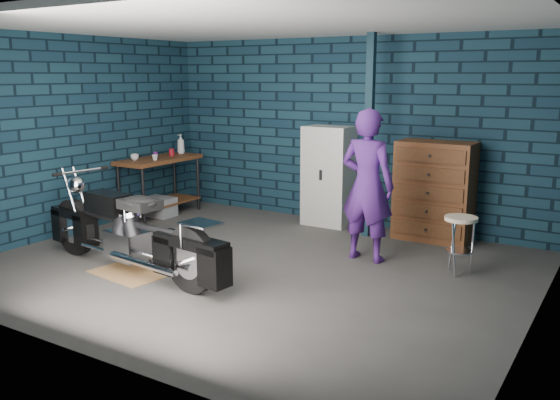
# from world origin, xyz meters

# --- Properties ---
(ground) EXTENTS (6.00, 6.00, 0.00)m
(ground) POSITION_xyz_m (0.00, 0.00, 0.00)
(ground) COLOR #474542
(ground) RESTS_ON ground
(room_walls) EXTENTS (6.02, 5.01, 2.71)m
(room_walls) POSITION_xyz_m (0.00, 0.55, 1.90)
(room_walls) COLOR #102637
(room_walls) RESTS_ON ground
(support_post) EXTENTS (0.10, 0.10, 2.70)m
(support_post) POSITION_xyz_m (0.55, 1.95, 1.35)
(support_post) COLOR #102834
(support_post) RESTS_ON ground
(workbench) EXTENTS (0.60, 1.40, 0.91)m
(workbench) POSITION_xyz_m (-2.68, 1.37, 0.46)
(workbench) COLOR brown
(workbench) RESTS_ON ground
(drip_mat) EXTENTS (0.92, 0.74, 0.01)m
(drip_mat) POSITION_xyz_m (-1.04, -0.87, 0.00)
(drip_mat) COLOR #9A6F43
(drip_mat) RESTS_ON ground
(motorcycle) EXTENTS (2.52, 0.97, 1.08)m
(motorcycle) POSITION_xyz_m (-1.04, -0.87, 0.54)
(motorcycle) COLOR black
(motorcycle) RESTS_ON ground
(person) EXTENTS (0.67, 0.46, 1.80)m
(person) POSITION_xyz_m (0.98, 0.95, 0.90)
(person) COLOR #4E217D
(person) RESTS_ON ground
(storage_bin) EXTENTS (0.48, 0.34, 0.30)m
(storage_bin) POSITION_xyz_m (-2.66, 1.31, 0.15)
(storage_bin) COLOR gray
(storage_bin) RESTS_ON ground
(locker) EXTENTS (0.67, 0.48, 1.44)m
(locker) POSITION_xyz_m (-0.19, 2.23, 0.72)
(locker) COLOR silver
(locker) RESTS_ON ground
(tool_chest) EXTENTS (0.99, 0.55, 1.32)m
(tool_chest) POSITION_xyz_m (1.38, 2.23, 0.66)
(tool_chest) COLOR brown
(tool_chest) RESTS_ON ground
(shop_stool) EXTENTS (0.45, 0.45, 0.65)m
(shop_stool) POSITION_xyz_m (2.07, 1.01, 0.32)
(shop_stool) COLOR beige
(shop_stool) RESTS_ON ground
(cup_a) EXTENTS (0.14, 0.14, 0.09)m
(cup_a) POSITION_xyz_m (-2.80, 0.98, 0.96)
(cup_a) COLOR beige
(cup_a) RESTS_ON workbench
(cup_b) EXTENTS (0.11, 0.11, 0.08)m
(cup_b) POSITION_xyz_m (-2.53, 1.13, 0.95)
(cup_b) COLOR beige
(cup_b) RESTS_ON workbench
(mug_purple) EXTENTS (0.09, 0.09, 0.10)m
(mug_purple) POSITION_xyz_m (-2.70, 1.32, 0.96)
(mug_purple) COLOR #5B1B6E
(mug_purple) RESTS_ON workbench
(mug_red) EXTENTS (0.10, 0.10, 0.11)m
(mug_red) POSITION_xyz_m (-2.66, 1.64, 0.97)
(mug_red) COLOR maroon
(mug_red) RESTS_ON workbench
(bottle) EXTENTS (0.15, 0.15, 0.31)m
(bottle) POSITION_xyz_m (-2.72, 1.93, 1.06)
(bottle) COLOR gray
(bottle) RESTS_ON workbench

